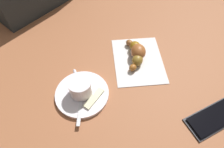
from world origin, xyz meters
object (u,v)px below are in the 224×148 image
(napkin, at_px, (138,60))
(croissant, at_px, (137,53))
(saucer, at_px, (82,94))
(teaspoon, at_px, (82,94))
(sugar_packet, at_px, (94,98))
(cell_phone, at_px, (214,118))
(espresso_cup, at_px, (80,87))

(napkin, distance_m, croissant, 0.03)
(napkin, bearing_deg, saucer, -161.39)
(teaspoon, xyz_separation_m, sugar_packet, (0.03, -0.02, 0.00))
(saucer, relative_size, cell_phone, 0.95)
(teaspoon, distance_m, croissant, 0.21)
(teaspoon, relative_size, sugar_packet, 1.94)
(teaspoon, distance_m, sugar_packet, 0.04)
(saucer, height_order, teaspoon, teaspoon)
(saucer, distance_m, sugar_packet, 0.04)
(espresso_cup, bearing_deg, teaspoon, -92.68)
(saucer, xyz_separation_m, teaspoon, (-0.00, -0.00, 0.01))
(saucer, bearing_deg, croissant, 22.38)
(espresso_cup, relative_size, cell_phone, 0.58)
(teaspoon, bearing_deg, espresso_cup, 87.32)
(espresso_cup, bearing_deg, saucer, -86.29)
(croissant, height_order, cell_phone, croissant)
(napkin, xyz_separation_m, croissant, (-0.00, 0.01, 0.02))
(saucer, relative_size, napkin, 0.77)
(teaspoon, relative_size, cell_phone, 0.87)
(teaspoon, xyz_separation_m, croissant, (0.20, 0.08, 0.01))
(espresso_cup, bearing_deg, croissant, 21.46)
(espresso_cup, xyz_separation_m, teaspoon, (-0.00, -0.01, -0.02))
(saucer, height_order, espresso_cup, espresso_cup)
(teaspoon, height_order, sugar_packet, teaspoon)
(saucer, bearing_deg, espresso_cup, 93.71)
(cell_phone, bearing_deg, sugar_packet, 152.08)
(napkin, height_order, croissant, croissant)
(espresso_cup, height_order, croissant, espresso_cup)
(sugar_packet, xyz_separation_m, cell_phone, (0.28, -0.15, -0.01))
(saucer, xyz_separation_m, sugar_packet, (0.03, -0.03, 0.01))
(saucer, bearing_deg, sugar_packet, -46.52)
(napkin, bearing_deg, croissant, 94.11)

